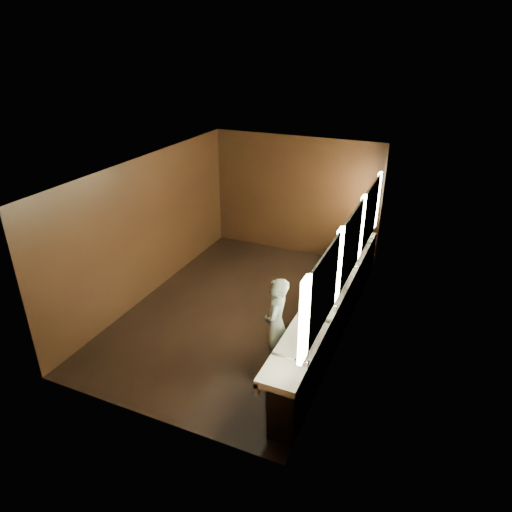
# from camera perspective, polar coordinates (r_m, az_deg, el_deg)

# --- Properties ---
(floor) EXTENTS (6.00, 6.00, 0.00)m
(floor) POSITION_cam_1_polar(r_m,az_deg,el_deg) (8.89, -1.83, -6.77)
(floor) COLOR black
(floor) RESTS_ON ground
(ceiling) EXTENTS (4.00, 6.00, 0.02)m
(ceiling) POSITION_cam_1_polar(r_m,az_deg,el_deg) (7.75, -2.13, 10.95)
(ceiling) COLOR #2D2D2B
(ceiling) RESTS_ON wall_back
(wall_back) EXTENTS (4.00, 0.02, 2.80)m
(wall_back) POSITION_cam_1_polar(r_m,az_deg,el_deg) (10.82, 4.90, 7.47)
(wall_back) COLOR black
(wall_back) RESTS_ON floor
(wall_front) EXTENTS (4.00, 0.02, 2.80)m
(wall_front) POSITION_cam_1_polar(r_m,az_deg,el_deg) (6.01, -14.47, -9.41)
(wall_front) COLOR black
(wall_front) RESTS_ON floor
(wall_left) EXTENTS (0.02, 6.00, 2.80)m
(wall_left) POSITION_cam_1_polar(r_m,az_deg,el_deg) (9.20, -13.32, 3.49)
(wall_left) COLOR black
(wall_left) RESTS_ON floor
(wall_right) EXTENTS (0.02, 6.00, 2.80)m
(wall_right) POSITION_cam_1_polar(r_m,az_deg,el_deg) (7.66, 11.69, -1.01)
(wall_right) COLOR black
(wall_right) RESTS_ON floor
(sink_counter) EXTENTS (0.55, 5.40, 1.01)m
(sink_counter) POSITION_cam_1_polar(r_m,az_deg,el_deg) (8.13, 9.70, -6.45)
(sink_counter) COLOR black
(sink_counter) RESTS_ON floor
(mirror_band) EXTENTS (0.06, 5.03, 1.15)m
(mirror_band) POSITION_cam_1_polar(r_m,az_deg,el_deg) (7.51, 11.78, 1.40)
(mirror_band) COLOR #FBF6BF
(mirror_band) RESTS_ON wall_right
(person) EXTENTS (0.44, 0.61, 1.55)m
(person) POSITION_cam_1_polar(r_m,az_deg,el_deg) (7.13, 2.53, -8.46)
(person) COLOR #8CB6D1
(person) RESTS_ON floor
(trash_bin) EXTENTS (0.40, 0.40, 0.51)m
(trash_bin) POSITION_cam_1_polar(r_m,az_deg,el_deg) (6.66, 2.69, -17.02)
(trash_bin) COLOR black
(trash_bin) RESTS_ON floor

